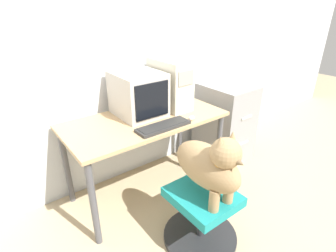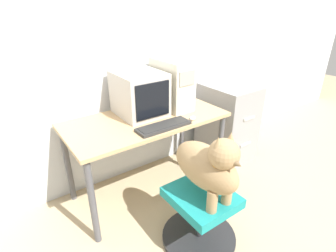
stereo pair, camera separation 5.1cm
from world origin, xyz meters
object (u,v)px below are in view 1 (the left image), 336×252
object	(u,v)px
dog	(211,164)
filing_cabinet	(224,122)
keyboard	(163,126)
pc_tower	(170,84)
office_chair	(201,216)
crt_monitor	(138,94)

from	to	relation	value
dog	filing_cabinet	bearing A→B (deg)	36.88
keyboard	dog	distance (m)	0.53
keyboard	dog	world-z (taller)	dog
pc_tower	office_chair	size ratio (longest dim) A/B	0.79
pc_tower	dog	bearing A→B (deg)	-111.03
office_chair	dog	world-z (taller)	dog
office_chair	dog	bearing A→B (deg)	-90.00
pc_tower	keyboard	world-z (taller)	pc_tower
pc_tower	office_chair	bearing A→B (deg)	-112.12
keyboard	pc_tower	bearing A→B (deg)	46.25
keyboard	office_chair	distance (m)	0.73
crt_monitor	office_chair	distance (m)	1.11
office_chair	filing_cabinet	bearing A→B (deg)	35.21
keyboard	office_chair	world-z (taller)	keyboard
pc_tower	filing_cabinet	xyz separation A→B (m)	(0.72, -0.08, -0.55)
keyboard	dog	xyz separation A→B (m)	(-0.01, -0.53, -0.07)
crt_monitor	filing_cabinet	size ratio (longest dim) A/B	0.50
keyboard	office_chair	size ratio (longest dim) A/B	0.80
crt_monitor	filing_cabinet	world-z (taller)	crt_monitor
office_chair	pc_tower	bearing A→B (deg)	67.88
pc_tower	filing_cabinet	bearing A→B (deg)	-6.06
crt_monitor	keyboard	xyz separation A→B (m)	(0.00, -0.35, -0.17)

